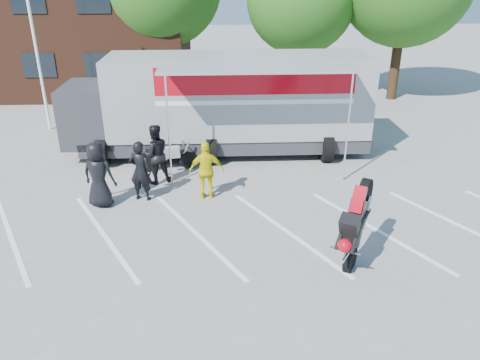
{
  "coord_description": "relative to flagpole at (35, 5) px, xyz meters",
  "views": [
    {
      "loc": [
        0.92,
        -9.68,
        6.39
      ],
      "look_at": [
        1.38,
        1.48,
        1.3
      ],
      "focal_mm": 35.0,
      "sensor_mm": 36.0,
      "label": 1
    }
  ],
  "objects": [
    {
      "name": "spectator_hivis",
      "position": [
        6.7,
        -6.91,
        -4.16
      ],
      "size": [
        1.06,
        0.48,
        1.78
      ],
      "primitive_type": "imported",
      "rotation": [
        0.0,
        0.0,
        3.18
      ],
      "color": "yellow",
      "rests_on": "ground"
    },
    {
      "name": "stunt_bike_rider",
      "position": [
        10.42,
        -10.16,
        -5.05
      ],
      "size": [
        1.73,
        2.07,
        2.22
      ],
      "primitive_type": null,
      "rotation": [
        0.0,
        0.0,
        -0.54
      ],
      "color": "black",
      "rests_on": "ground"
    },
    {
      "name": "parked_motorcycle",
      "position": [
        5.32,
        -4.69,
        -5.05
      ],
      "size": [
        2.1,
        1.0,
        1.06
      ],
      "primitive_type": null,
      "rotation": [
        0.0,
        0.0,
        1.74
      ],
      "color": "silver",
      "rests_on": "ground"
    },
    {
      "name": "flagpole",
      "position": [
        0.0,
        0.0,
        0.0
      ],
      "size": [
        1.61,
        0.12,
        8.0
      ],
      "color": "white",
      "rests_on": "ground"
    },
    {
      "name": "ground",
      "position": [
        6.24,
        -10.0,
        -5.05
      ],
      "size": [
        100.0,
        100.0,
        0.0
      ],
      "primitive_type": "plane",
      "color": "gray",
      "rests_on": "ground"
    },
    {
      "name": "transporter_truck",
      "position": [
        7.31,
        -3.09,
        -5.05
      ],
      "size": [
        11.36,
        5.55,
        3.6
      ],
      "primitive_type": null,
      "rotation": [
        0.0,
        0.0,
        0.01
      ],
      "color": "gray",
      "rests_on": "ground"
    },
    {
      "name": "spectator_leather_b",
      "position": [
        4.76,
        -6.93,
        -4.13
      ],
      "size": [
        0.76,
        0.58,
        1.86
      ],
      "primitive_type": "imported",
      "rotation": [
        0.0,
        0.0,
        2.92
      ],
      "color": "black",
      "rests_on": "ground"
    },
    {
      "name": "spectator_leather_a",
      "position": [
        3.62,
        -7.28,
        -4.07
      ],
      "size": [
        1.1,
        0.87,
        1.97
      ],
      "primitive_type": "imported",
      "rotation": [
        0.0,
        0.0,
        2.85
      ],
      "color": "black",
      "rests_on": "ground"
    },
    {
      "name": "office_building",
      "position": [
        -3.76,
        8.0,
        -1.55
      ],
      "size": [
        18.0,
        8.0,
        7.0
      ],
      "primitive_type": "cube",
      "color": "#4B2718",
      "rests_on": "ground"
    },
    {
      "name": "spectator_leather_c",
      "position": [
        5.04,
        -5.71,
        -4.08
      ],
      "size": [
        1.15,
        1.03,
        1.94
      ],
      "primitive_type": "imported",
      "rotation": [
        0.0,
        0.0,
        3.52
      ],
      "color": "black",
      "rests_on": "ground"
    },
    {
      "name": "parking_bay_lines",
      "position": [
        6.24,
        -9.0,
        -5.05
      ],
      "size": [
        18.09,
        13.33,
        0.01
      ],
      "primitive_type": "cube",
      "rotation": [
        0.0,
        0.0,
        0.52
      ],
      "color": "white",
      "rests_on": "ground"
    }
  ]
}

